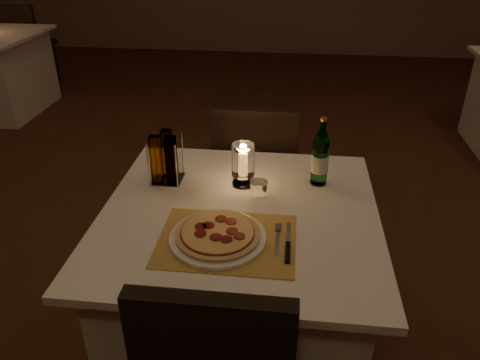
# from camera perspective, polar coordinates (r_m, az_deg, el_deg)

# --- Properties ---
(floor) EXTENTS (8.00, 10.00, 0.02)m
(floor) POSITION_cam_1_polar(r_m,az_deg,el_deg) (2.38, 2.48, -15.55)
(floor) COLOR #4B2618
(floor) RESTS_ON ground
(main_table) EXTENTS (1.00, 1.00, 0.74)m
(main_table) POSITION_cam_1_polar(r_m,az_deg,el_deg) (1.92, -0.07, -13.05)
(main_table) COLOR white
(main_table) RESTS_ON ground
(chair_far) EXTENTS (0.42, 0.42, 0.90)m
(chair_far) POSITION_cam_1_polar(r_m,az_deg,el_deg) (2.41, 1.90, 1.58)
(chair_far) COLOR black
(chair_far) RESTS_ON ground
(placemat) EXTENTS (0.45, 0.34, 0.00)m
(placemat) POSITION_cam_1_polar(r_m,az_deg,el_deg) (1.55, -1.60, -7.38)
(placemat) COLOR gold
(placemat) RESTS_ON main_table
(plate) EXTENTS (0.32, 0.32, 0.01)m
(plate) POSITION_cam_1_polar(r_m,az_deg,el_deg) (1.55, -2.71, -7.03)
(plate) COLOR white
(plate) RESTS_ON placemat
(pizza) EXTENTS (0.28, 0.28, 0.02)m
(pizza) POSITION_cam_1_polar(r_m,az_deg,el_deg) (1.54, -2.72, -6.54)
(pizza) COLOR #D8B77F
(pizza) RESTS_ON plate
(fork) EXTENTS (0.02, 0.18, 0.00)m
(fork) POSITION_cam_1_polar(r_m,az_deg,el_deg) (1.56, 4.62, -6.92)
(fork) COLOR silver
(fork) RESTS_ON placemat
(knife) EXTENTS (0.02, 0.22, 0.01)m
(knife) POSITION_cam_1_polar(r_m,az_deg,el_deg) (1.51, 5.86, -8.26)
(knife) COLOR black
(knife) RESTS_ON placemat
(tumbler) EXTENTS (0.07, 0.07, 0.07)m
(tumbler) POSITION_cam_1_polar(r_m,az_deg,el_deg) (1.76, 2.29, -1.21)
(tumbler) COLOR white
(tumbler) RESTS_ON main_table
(water_bottle) EXTENTS (0.07, 0.07, 0.28)m
(water_bottle) POSITION_cam_1_polar(r_m,az_deg,el_deg) (1.85, 9.76, 2.68)
(water_bottle) COLOR #5DAD67
(water_bottle) RESTS_ON main_table
(hurricane_candle) EXTENTS (0.09, 0.09, 0.17)m
(hurricane_candle) POSITION_cam_1_polar(r_m,az_deg,el_deg) (1.82, 0.38, 2.27)
(hurricane_candle) COLOR white
(hurricane_candle) RESTS_ON main_table
(cruet_caddy) EXTENTS (0.12, 0.12, 0.21)m
(cruet_caddy) POSITION_cam_1_polar(r_m,az_deg,el_deg) (1.86, -9.09, 2.45)
(cruet_caddy) COLOR white
(cruet_caddy) RESTS_ON main_table
(neighbor_chair_lb) EXTENTS (0.42, 0.42, 0.90)m
(neighbor_chair_lb) POSITION_cam_1_polar(r_m,az_deg,el_deg) (5.71, -24.81, 15.45)
(neighbor_chair_lb) COLOR black
(neighbor_chair_lb) RESTS_ON ground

